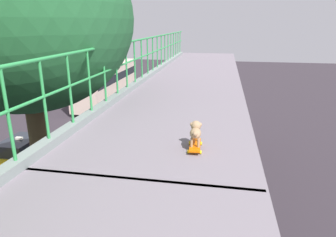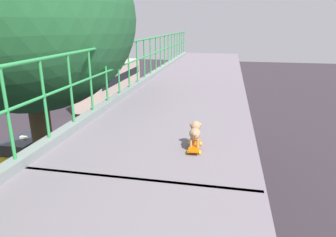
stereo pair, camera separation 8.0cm
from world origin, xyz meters
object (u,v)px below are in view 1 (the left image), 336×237
at_px(city_bus, 107,81).
at_px(small_dog, 196,131).
at_px(car_green_fifth, 37,192).
at_px(car_red_taxi_seventh, 96,139).
at_px(car_yellow_cab_sixth, 19,154).
at_px(toy_skateboard, 195,145).

height_order(city_bus, small_dog, small_dog).
relative_size(car_green_fifth, city_bus, 0.41).
xyz_separation_m(car_green_fifth, small_dog, (6.92, -5.42, 5.10)).
xyz_separation_m(car_green_fifth, car_red_taxi_seventh, (0.10, 5.88, 0.08)).
xyz_separation_m(car_green_fifth, car_yellow_cab_sixth, (-3.07, 3.17, 0.03)).
relative_size(car_red_taxi_seventh, city_bus, 0.38).
relative_size(car_green_fifth, small_dog, 10.58).
height_order(car_yellow_cab_sixth, city_bus, city_bus).
distance_m(car_yellow_cab_sixth, city_bus, 13.88).
bearing_deg(car_red_taxi_seventh, car_green_fifth, -90.98).
height_order(car_green_fifth, car_yellow_cab_sixth, car_yellow_cab_sixth).
height_order(car_red_taxi_seventh, small_dog, small_dog).
height_order(car_red_taxi_seventh, city_bus, city_bus).
xyz_separation_m(city_bus, small_dog, (10.41, -22.40, 3.76)).
bearing_deg(car_green_fifth, toy_skateboard, -38.29).
relative_size(car_red_taxi_seventh, small_dog, 9.82).
relative_size(car_yellow_cab_sixth, small_dog, 10.68).
distance_m(car_green_fifth, toy_skateboard, 10.08).
xyz_separation_m(car_green_fifth, toy_skateboard, (6.92, -5.47, 4.88)).
xyz_separation_m(car_red_taxi_seventh, city_bus, (-3.59, 11.09, 1.26)).
relative_size(toy_skateboard, small_dog, 1.26).
distance_m(city_bus, small_dog, 24.98).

